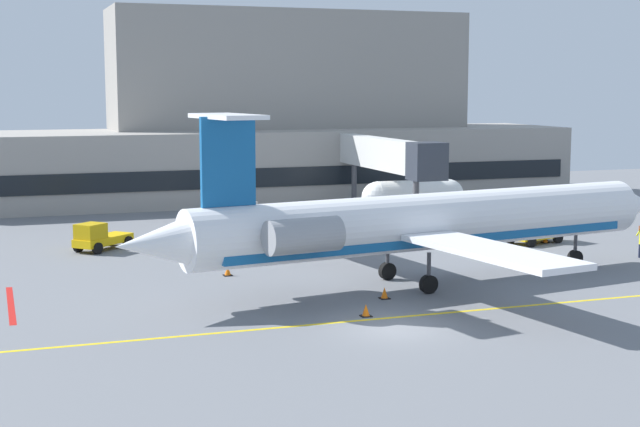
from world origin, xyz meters
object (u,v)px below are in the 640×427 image
Objects in this scene: pushback_tractor at (241,220)px; regional_jet at (421,223)px; fuel_tank at (413,196)px; baggage_tug at (539,229)px; belt_loader at (99,237)px.

regional_jet is at bearing -77.76° from pushback_tractor.
fuel_tank is at bearing 14.59° from pushback_tractor.
pushback_tractor is (-16.96, 10.24, 0.06)m from baggage_tug.
fuel_tank is (10.46, 23.26, -1.62)m from regional_jet.
baggage_tug is 27.66m from belt_loader.
fuel_tank is at bearing 99.22° from baggage_tug.
regional_jet is at bearing -144.17° from baggage_tug.
pushback_tractor is at bearing 148.87° from baggage_tug.
pushback_tractor is 0.86× the size of belt_loader.
baggage_tug reaches higher than belt_loader.
regional_jet reaches higher than pushback_tractor.
baggage_tug is 19.81m from pushback_tractor.
fuel_tank is at bearing 65.79° from regional_jet.
pushback_tractor is 10.70m from belt_loader.
pushback_tractor is at bearing -165.41° from fuel_tank.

